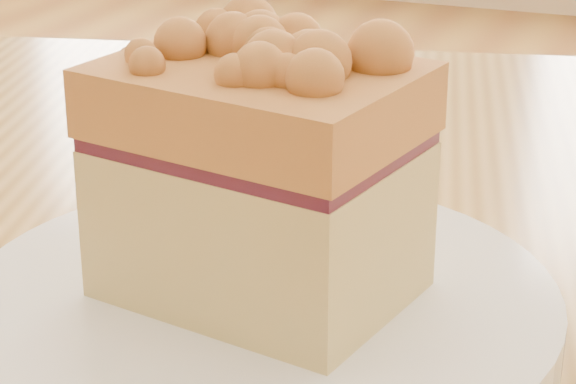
{
  "coord_description": "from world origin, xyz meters",
  "views": [
    {
      "loc": [
        0.07,
        -0.21,
        0.97
      ],
      "look_at": [
        -0.08,
        0.18,
        0.8
      ],
      "focal_mm": 70.0,
      "sensor_mm": 36.0,
      "label": 1
    }
  ],
  "objects": [
    {
      "name": "plate",
      "position": [
        -0.08,
        0.15,
        0.76
      ],
      "size": [
        0.23,
        0.23,
        0.02
      ],
      "color": "white",
      "rests_on": "cafe_table_main"
    },
    {
      "name": "cake_slice",
      "position": [
        -0.08,
        0.15,
        0.82
      ],
      "size": [
        0.13,
        0.1,
        0.11
      ],
      "rotation": [
        0.0,
        0.0,
        -0.2
      ],
      "color": "#CCBF73",
      "rests_on": "plate"
    }
  ]
}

